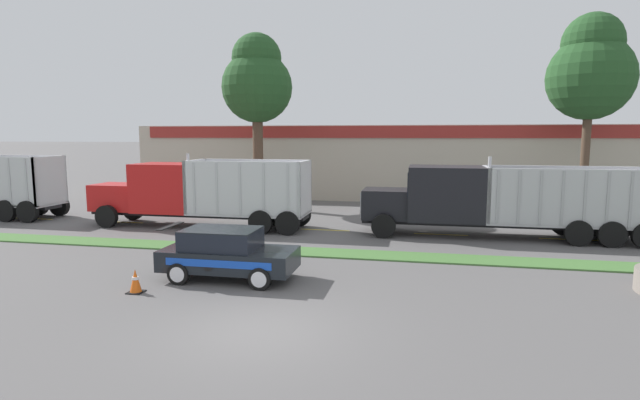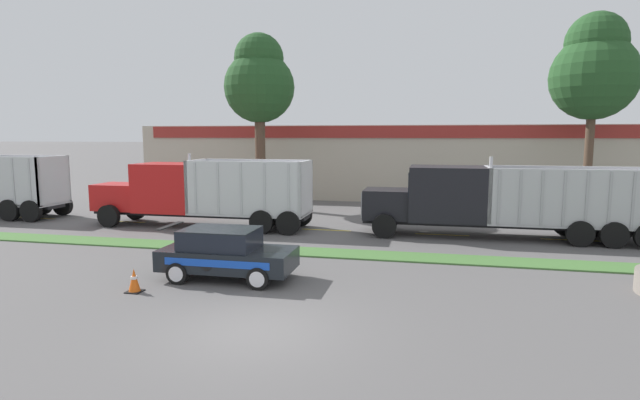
% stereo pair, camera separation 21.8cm
% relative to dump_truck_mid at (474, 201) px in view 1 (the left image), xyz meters
% --- Properties ---
extents(ground_plane, '(600.00, 600.00, 0.00)m').
position_rel_dump_truck_mid_xyz_m(ground_plane, '(-5.85, -12.36, -1.60)').
color(ground_plane, '#5B5959').
extents(grass_verge, '(120.00, 1.42, 0.06)m').
position_rel_dump_truck_mid_xyz_m(grass_verge, '(-5.85, -4.60, -1.57)').
color(grass_verge, '#477538').
rests_on(grass_verge, ground_plane).
extents(centre_line_1, '(2.40, 0.14, 0.01)m').
position_rel_dump_truck_mid_xyz_m(centre_line_1, '(-22.96, 0.12, -1.60)').
color(centre_line_1, yellow).
rests_on(centre_line_1, ground_plane).
extents(centre_line_2, '(2.40, 0.14, 0.01)m').
position_rel_dump_truck_mid_xyz_m(centre_line_2, '(-17.56, 0.12, -1.60)').
color(centre_line_2, yellow).
rests_on(centre_line_2, ground_plane).
extents(centre_line_3, '(2.40, 0.14, 0.01)m').
position_rel_dump_truck_mid_xyz_m(centre_line_3, '(-12.16, 0.12, -1.60)').
color(centre_line_3, yellow).
rests_on(centre_line_3, ground_plane).
extents(centre_line_4, '(2.40, 0.14, 0.01)m').
position_rel_dump_truck_mid_xyz_m(centre_line_4, '(-6.76, 0.12, -1.60)').
color(centre_line_4, yellow).
rests_on(centre_line_4, ground_plane).
extents(centre_line_5, '(2.40, 0.14, 0.01)m').
position_rel_dump_truck_mid_xyz_m(centre_line_5, '(-1.36, 0.12, -1.60)').
color(centre_line_5, yellow).
rests_on(centre_line_5, ground_plane).
extents(centre_line_6, '(2.40, 0.14, 0.01)m').
position_rel_dump_truck_mid_xyz_m(centre_line_6, '(4.04, 0.12, -1.60)').
color(centre_line_6, yellow).
rests_on(centre_line_6, ground_plane).
extents(dump_truck_mid, '(12.11, 2.71, 3.61)m').
position_rel_dump_truck_mid_xyz_m(dump_truck_mid, '(0.00, 0.00, 0.00)').
color(dump_truck_mid, black).
rests_on(dump_truck_mid, ground_plane).
extents(dump_truck_trail, '(11.05, 2.60, 3.65)m').
position_rel_dump_truck_mid_xyz_m(dump_truck_trail, '(-13.90, -0.28, 0.03)').
color(dump_truck_trail, black).
rests_on(dump_truck_trail, ground_plane).
extents(rally_car, '(4.17, 1.99, 1.64)m').
position_rel_dump_truck_mid_xyz_m(rally_car, '(-8.21, -8.54, -0.77)').
color(rally_car, black).
rests_on(rally_car, ground_plane).
extents(traffic_cone, '(0.43, 0.43, 0.69)m').
position_rel_dump_truck_mid_xyz_m(traffic_cone, '(-10.27, -10.38, -1.26)').
color(traffic_cone, black).
rests_on(traffic_cone, ground_plane).
extents(store_building_backdrop, '(37.50, 12.10, 5.18)m').
position_rel_dump_truck_mid_xyz_m(store_building_backdrop, '(-4.06, 16.66, 0.99)').
color(store_building_backdrop, '#BCB29E').
rests_on(store_building_backdrop, ground_plane).
extents(tree_behind_left, '(4.68, 4.68, 11.20)m').
position_rel_dump_truck_mid_xyz_m(tree_behind_left, '(6.76, 7.90, 6.51)').
color(tree_behind_left, brown).
rests_on(tree_behind_left, ground_plane).
extents(tree_behind_centre, '(4.28, 4.28, 10.61)m').
position_rel_dump_truck_mid_xyz_m(tree_behind_centre, '(-12.24, 6.54, 6.12)').
color(tree_behind_centre, brown).
rests_on(tree_behind_centre, ground_plane).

